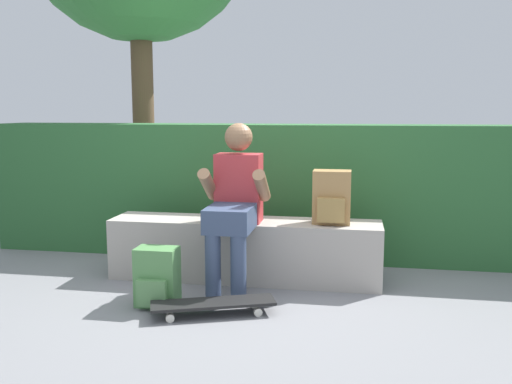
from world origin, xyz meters
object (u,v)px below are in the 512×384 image
object	(u,v)px
person_skater	(235,200)
backpack_on_bench	(332,198)
skateboard_near_person	(213,304)
bench_main	(245,250)
backpack_on_ground	(157,278)

from	to	relation	value
person_skater	backpack_on_bench	xyz separation A→B (m)	(0.70, 0.20, -0.00)
skateboard_near_person	backpack_on_bench	world-z (taller)	backpack_on_bench
bench_main	person_skater	world-z (taller)	person_skater
skateboard_near_person	backpack_on_ground	size ratio (longest dim) A/B	2.05
backpack_on_bench	backpack_on_ground	size ratio (longest dim) A/B	1.00
skateboard_near_person	backpack_on_ground	bearing A→B (deg)	165.94
person_skater	backpack_on_bench	distance (m)	0.73
person_skater	skateboard_near_person	distance (m)	0.83
bench_main	person_skater	bearing A→B (deg)	-98.59
person_skater	skateboard_near_person	bearing A→B (deg)	-91.86
backpack_on_ground	bench_main	bearing A→B (deg)	56.03
bench_main	backpack_on_ground	size ratio (longest dim) A/B	5.24
person_skater	backpack_on_ground	world-z (taller)	person_skater
person_skater	skateboard_near_person	xyz separation A→B (m)	(-0.02, -0.59, -0.59)
backpack_on_bench	backpack_on_ground	distance (m)	1.41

